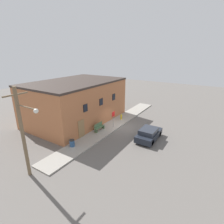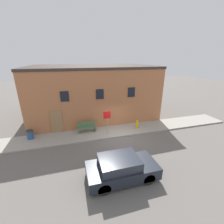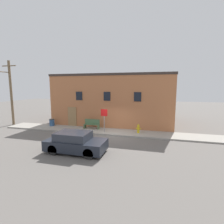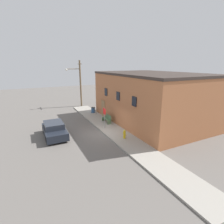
# 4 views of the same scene
# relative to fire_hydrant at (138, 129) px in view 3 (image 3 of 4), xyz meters

# --- Properties ---
(ground_plane) EXTENTS (80.00, 80.00, 0.00)m
(ground_plane) POSITION_rel_fire_hydrant_xyz_m (-2.18, -1.18, -0.53)
(ground_plane) COLOR #66605B
(sidewalk) EXTENTS (23.47, 2.34, 0.12)m
(sidewalk) POSITION_rel_fire_hydrant_xyz_m (-2.18, -0.01, -0.47)
(sidewalk) COLOR #9E998E
(sidewalk) RESTS_ON ground
(brick_building) EXTENTS (13.40, 8.76, 5.76)m
(brick_building) POSITION_rel_fire_hydrant_xyz_m (-3.38, 5.48, 2.35)
(brick_building) COLOR #B26B42
(brick_building) RESTS_ON ground
(fire_hydrant) EXTENTS (0.47, 0.22, 0.82)m
(fire_hydrant) POSITION_rel_fire_hydrant_xyz_m (0.00, 0.00, 0.00)
(fire_hydrant) COLOR gold
(fire_hydrant) RESTS_ON sidewalk
(stop_sign) EXTENTS (0.65, 0.06, 2.20)m
(stop_sign) POSITION_rel_fire_hydrant_xyz_m (-3.14, -0.59, 1.12)
(stop_sign) COLOR gray
(stop_sign) RESTS_ON sidewalk
(bench) EXTENTS (1.60, 0.44, 0.96)m
(bench) POSITION_rel_fire_hydrant_xyz_m (-4.82, 0.48, 0.05)
(bench) COLOR #4C6B47
(bench) RESTS_ON sidewalk
(trash_bin) EXTENTS (0.55, 0.55, 0.75)m
(trash_bin) POSITION_rel_fire_hydrant_xyz_m (-9.54, 0.52, -0.03)
(trash_bin) COLOR #2D517F
(trash_bin) RESTS_ON sidewalk
(utility_pole) EXTENTS (1.80, 2.40, 7.28)m
(utility_pole) POSITION_rel_fire_hydrant_xyz_m (-14.57, 0.22, 3.40)
(utility_pole) COLOR brown
(utility_pole) RESTS_ON ground
(parked_car) EXTENTS (4.01, 1.89, 1.38)m
(parked_car) POSITION_rel_fire_hydrant_xyz_m (-3.57, -5.62, 0.14)
(parked_car) COLOR black
(parked_car) RESTS_ON ground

